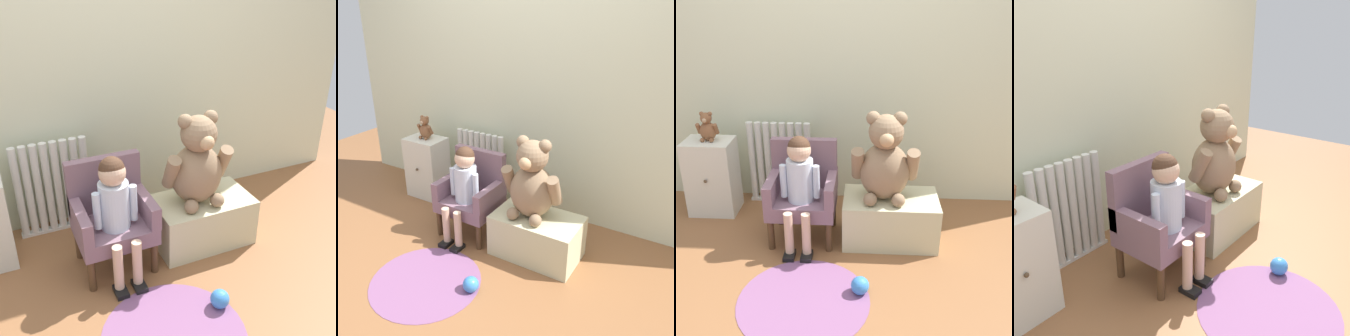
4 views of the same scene
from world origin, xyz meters
The scene contains 11 objects.
ground_plane centered at (0.00, 0.00, 0.00)m, with size 6.00×6.00×0.00m, color brown.
back_wall centered at (0.00, 1.15, 1.20)m, with size 3.80×0.05×2.40m, color beige.
radiator centered at (-0.44, 1.02, 0.32)m, with size 0.50×0.05×0.65m.
small_dresser centered at (-0.92, 0.83, 0.28)m, with size 0.35×0.28×0.57m.
child_armchair centered at (-0.19, 0.55, 0.34)m, with size 0.44×0.37×0.66m.
child_figure centered at (-0.19, 0.45, 0.49)m, with size 0.25×0.35×0.74m.
low_bench centered at (0.39, 0.52, 0.16)m, with size 0.62×0.37×0.32m, color beige.
large_teddy_bear centered at (0.34, 0.51, 0.57)m, with size 0.42×0.30×0.58m.
small_teddy_bear centered at (-0.91, 0.84, 0.66)m, with size 0.15×0.11×0.21m.
floor_rug centered at (-0.10, -0.13, 0.00)m, with size 0.74×0.74×0.01m, color #7D4F77.
toy_ball centered at (0.21, -0.04, 0.05)m, with size 0.10×0.10×0.10m, color #377ECD.
Camera 3 is at (0.23, -1.93, 1.62)m, focal length 45.00 mm.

